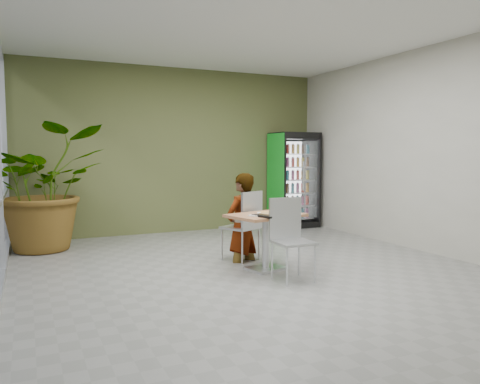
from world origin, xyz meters
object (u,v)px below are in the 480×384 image
dining_table (266,230)px  potted_plant (45,187)px  seated_woman (242,227)px  soda_cup (280,208)px  chair_near (289,232)px  cafeteria_tray (273,215)px  beverage_fridge (294,180)px  chair_far (246,220)px

dining_table → potted_plant: size_ratio=0.54×
potted_plant → seated_woman: bearing=-38.6°
seated_woman → soda_cup: bearing=87.3°
chair_near → cafeteria_tray: bearing=104.8°
chair_near → potted_plant: 4.14m
beverage_fridge → potted_plant: potted_plant is taller
seated_woman → beverage_fridge: (2.32, 2.41, 0.50)m
chair_far → cafeteria_tray: size_ratio=2.28×
chair_near → potted_plant: (-2.66, 3.15, 0.42)m
chair_far → potted_plant: (-2.58, 2.07, 0.41)m
cafeteria_tray → seated_woman: bearing=93.4°
chair_far → cafeteria_tray: 0.80m
chair_near → beverage_fridge: 4.19m
chair_near → seated_woman: size_ratio=0.64×
chair_far → chair_near: 1.08m
cafeteria_tray → dining_table: bearing=86.6°
dining_table → seated_woman: bearing=95.7°
chair_far → beverage_fridge: 3.37m
potted_plant → beverage_fridge: bearing=4.5°
seated_woman → cafeteria_tray: size_ratio=3.54×
chair_far → soda_cup: bearing=85.1°
beverage_fridge → cafeteria_tray: bearing=-126.5°
chair_far → beverage_fridge: beverage_fridge is taller
beverage_fridge → chair_far: bearing=-134.3°
seated_woman → soda_cup: size_ratio=10.31×
dining_table → chair_near: bearing=-83.4°
chair_far → cafeteria_tray: (0.00, -0.78, 0.17)m
chair_far → seated_woman: bearing=-70.5°
chair_near → cafeteria_tray: chair_near is taller
dining_table → beverage_fridge: (2.26, 3.03, 0.45)m
chair_near → soda_cup: 0.56m
dining_table → beverage_fridge: beverage_fridge is taller
seated_woman → potted_plant: 3.29m
chair_near → cafeteria_tray: 0.36m
seated_woman → soda_cup: (0.27, -0.64, 0.34)m
chair_near → seated_woman: 1.14m
chair_far → soda_cup: 0.68m
dining_table → cafeteria_tray: 0.31m
dining_table → potted_plant: (-2.60, 2.64, 0.47)m
soda_cup → dining_table: bearing=174.1°
dining_table → seated_woman: (-0.06, 0.62, -0.05)m
cafeteria_tray → chair_near: bearing=-76.8°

